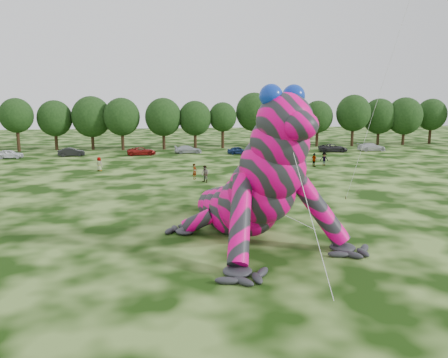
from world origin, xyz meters
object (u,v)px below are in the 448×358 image
object	(u,v)px
tree_5	(92,123)
car_1	(71,152)
spectator_1	(205,174)
tree_12	(317,124)
car_3	(188,149)
tree_9	(223,125)
car_5	(292,148)
tree_4	(55,125)
tree_11	(286,121)
tree_14	(379,122)
car_6	(333,148)
tree_10	(254,120)
tree_8	(195,125)
tree_13	(353,121)
spectator_5	(285,180)
spectator_2	(324,159)
tree_3	(17,125)
tree_7	(163,124)
tree_15	(404,121)
tree_16	(431,121)
car_2	(142,151)
spectator_0	(195,171)
car_4	(238,150)
spectator_3	(314,160)
inflatable_gecko	(237,162)
car_7	(372,147)
tree_6	(122,124)
car_0	(9,154)
spectator_4	(99,164)

from	to	relation	value
tree_5	car_1	xyz separation A→B (m)	(-2.07, -9.81, -4.21)
spectator_1	tree_12	bearing A→B (deg)	104.89
tree_5	car_3	world-z (taller)	tree_5
tree_9	car_5	bearing A→B (deg)	-33.80
tree_4	tree_11	xyz separation A→B (m)	(43.43, -0.52, 0.51)
tree_14	car_6	world-z (taller)	tree_14
tree_10	car_3	size ratio (longest dim) A/B	2.26
tree_8	car_1	distance (m)	22.89
tree_13	spectator_5	xyz separation A→B (m)	(-25.28, -38.66, -4.23)
tree_5	tree_9	bearing A→B (deg)	-2.58
spectator_2	tree_3	bearing A→B (deg)	175.49
tree_3	car_6	distance (m)	56.00
spectator_5	tree_5	bearing A→B (deg)	77.11
tree_7	car_1	size ratio (longest dim) A/B	2.26
tree_9	tree_15	distance (m)	37.41
tree_16	tree_10	bearing A→B (deg)	-178.80
tree_3	car_1	xyz separation A→B (m)	(10.53, -8.45, -4.03)
car_2	spectator_0	bearing A→B (deg)	-170.47
tree_9	car_4	size ratio (longest dim) A/B	2.29
spectator_1	spectator_3	bearing A→B (deg)	81.86
inflatable_gecko	spectator_0	world-z (taller)	inflatable_gecko
tree_16	spectator_2	bearing A→B (deg)	-141.58
tree_9	tree_14	size ratio (longest dim) A/B	0.92
car_3	tree_12	bearing A→B (deg)	-75.63
car_3	spectator_5	bearing A→B (deg)	-168.29
tree_10	car_7	bearing A→B (deg)	-27.67
inflatable_gecko	tree_8	world-z (taller)	inflatable_gecko
tree_10	tree_14	xyz separation A→B (m)	(26.06, 0.14, -0.55)
tree_6	spectator_1	world-z (taller)	tree_6
car_6	spectator_1	size ratio (longest dim) A/B	2.68
tree_6	tree_16	size ratio (longest dim) A/B	1.01
car_1	tree_8	bearing A→B (deg)	-76.17
tree_11	car_0	world-z (taller)	tree_11
tree_12	car_2	world-z (taller)	tree_12
inflatable_gecko	tree_3	distance (m)	61.36
car_4	spectator_0	world-z (taller)	spectator_0
car_1	tree_4	bearing A→B (deg)	15.88
spectator_4	spectator_5	size ratio (longest dim) A/B	1.08
tree_15	spectator_0	xyz separation A→B (m)	(-45.55, -33.07, -3.91)
tree_3	tree_12	size ratio (longest dim) A/B	1.05
tree_10	tree_9	bearing A→B (deg)	-168.98
inflatable_gecko	tree_13	distance (m)	63.11
spectator_2	spectator_4	bearing A→B (deg)	-157.10
tree_14	car_0	world-z (taller)	tree_14
tree_12	car_2	distance (m)	35.40
tree_3	tree_13	bearing A→B (deg)	0.05
tree_10	car_2	size ratio (longest dim) A/B	2.19
tree_16	tree_6	bearing A→B (deg)	-177.56
tree_7	spectator_5	size ratio (longest dim) A/B	5.71
spectator_2	spectator_1	world-z (taller)	spectator_1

